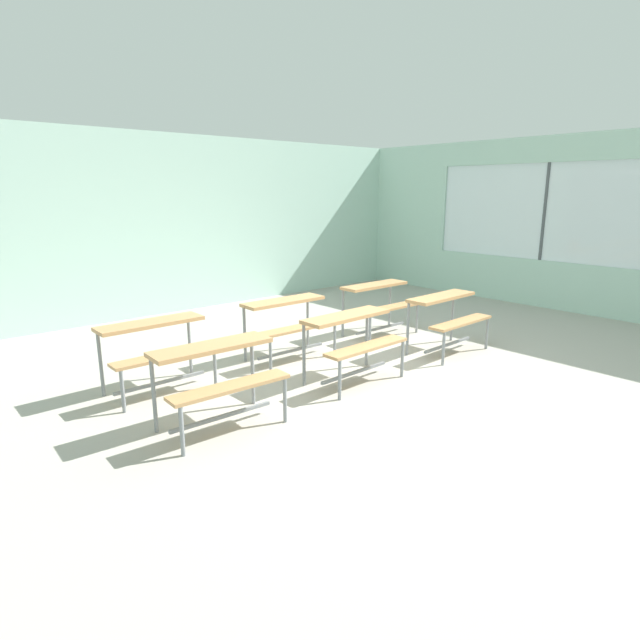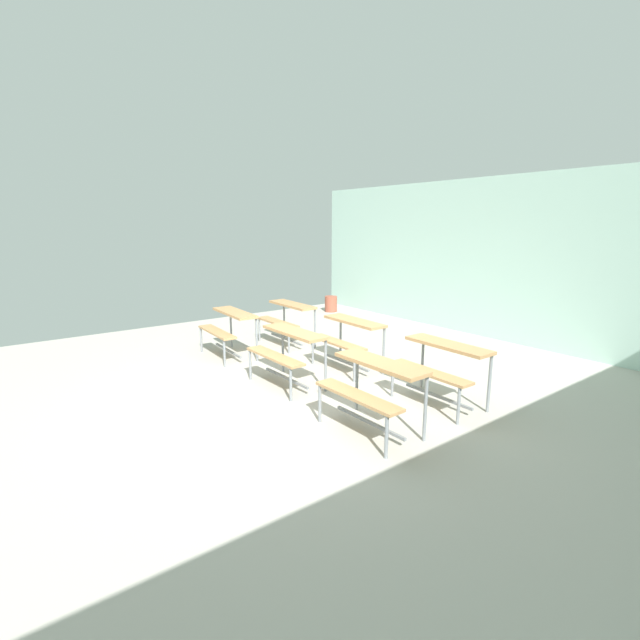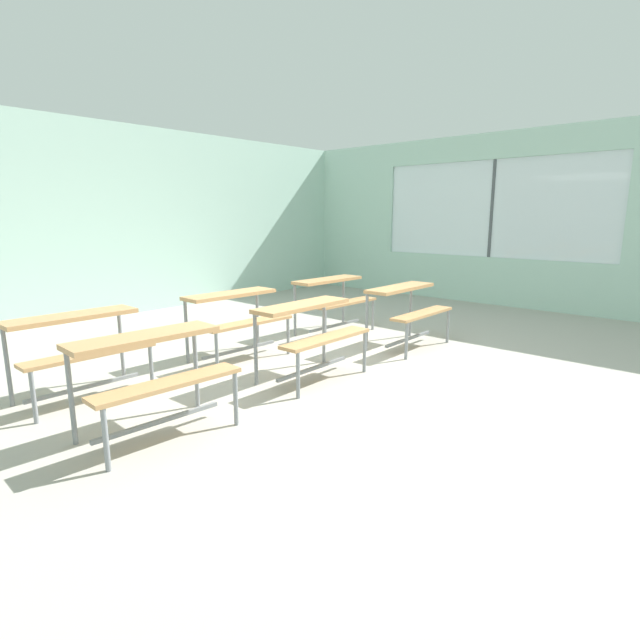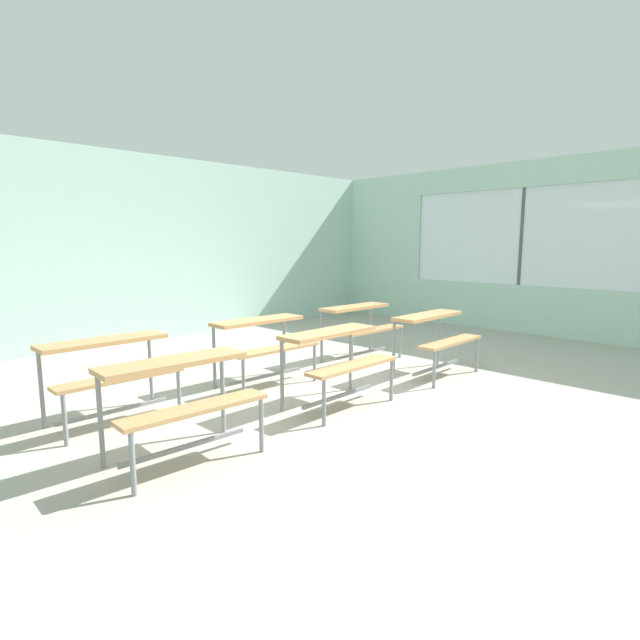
{
  "view_description": "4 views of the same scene",
  "coord_description": "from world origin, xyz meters",
  "px_view_note": "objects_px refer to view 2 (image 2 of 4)",
  "views": [
    {
      "loc": [
        -4.21,
        -3.9,
        2.07
      ],
      "look_at": [
        -0.34,
        0.49,
        0.6
      ],
      "focal_mm": 29.07,
      "sensor_mm": 36.0,
      "label": 1
    },
    {
      "loc": [
        4.54,
        -3.15,
        2.14
      ],
      "look_at": [
        -0.99,
        1.01,
        0.65
      ],
      "focal_mm": 24.99,
      "sensor_mm": 36.0,
      "label": 2
    },
    {
      "loc": [
        -3.8,
        -3.3,
        1.6
      ],
      "look_at": [
        -0.02,
        0.1,
        0.52
      ],
      "focal_mm": 28.0,
      "sensor_mm": 36.0,
      "label": 3
    },
    {
      "loc": [
        -3.8,
        -3.3,
        1.6
      ],
      "look_at": [
        0.51,
        1.04,
        0.65
      ],
      "focal_mm": 28.0,
      "sensor_mm": 36.0,
      "label": 4
    }
  ],
  "objects_px": {
    "desk_bench_r1c0": "(287,314)",
    "trash_bin": "(331,304)",
    "desk_bench_r1c2": "(441,359)",
    "desk_bench_r1c1": "(348,332)",
    "desk_bench_r0c2": "(372,380)",
    "desk_bench_r0c1": "(288,345)",
    "desk_bench_r0c0": "(229,323)"
  },
  "relations": [
    {
      "from": "desk_bench_r1c0",
      "to": "trash_bin",
      "type": "relative_size",
      "value": 2.87
    },
    {
      "from": "desk_bench_r1c0",
      "to": "trash_bin",
      "type": "height_order",
      "value": "desk_bench_r1c0"
    },
    {
      "from": "desk_bench_r1c0",
      "to": "desk_bench_r1c2",
      "type": "height_order",
      "value": "same"
    },
    {
      "from": "desk_bench_r1c1",
      "to": "desk_bench_r1c2",
      "type": "relative_size",
      "value": 1.0
    },
    {
      "from": "desk_bench_r1c0",
      "to": "desk_bench_r1c1",
      "type": "bearing_deg",
      "value": -1.24
    },
    {
      "from": "desk_bench_r0c2",
      "to": "desk_bench_r1c0",
      "type": "distance_m",
      "value": 3.64
    },
    {
      "from": "desk_bench_r1c2",
      "to": "desk_bench_r0c1",
      "type": "bearing_deg",
      "value": -145.18
    },
    {
      "from": "desk_bench_r0c2",
      "to": "desk_bench_r1c2",
      "type": "xyz_separation_m",
      "value": [
        -0.03,
        1.16,
        0.0
      ]
    },
    {
      "from": "desk_bench_r0c1",
      "to": "desk_bench_r1c0",
      "type": "xyz_separation_m",
      "value": [
        -1.76,
        1.13,
        0.0
      ]
    },
    {
      "from": "desk_bench_r1c0",
      "to": "desk_bench_r1c1",
      "type": "height_order",
      "value": "same"
    },
    {
      "from": "desk_bench_r1c2",
      "to": "desk_bench_r1c1",
      "type": "bearing_deg",
      "value": -178.62
    },
    {
      "from": "desk_bench_r0c2",
      "to": "desk_bench_r1c0",
      "type": "bearing_deg",
      "value": 159.97
    },
    {
      "from": "desk_bench_r1c1",
      "to": "trash_bin",
      "type": "distance_m",
      "value": 4.53
    },
    {
      "from": "desk_bench_r1c0",
      "to": "desk_bench_r1c1",
      "type": "distance_m",
      "value": 1.73
    },
    {
      "from": "desk_bench_r0c2",
      "to": "desk_bench_r1c2",
      "type": "distance_m",
      "value": 1.16
    },
    {
      "from": "desk_bench_r0c0",
      "to": "desk_bench_r0c2",
      "type": "distance_m",
      "value": 3.4
    },
    {
      "from": "desk_bench_r1c2",
      "to": "desk_bench_r1c0",
      "type": "bearing_deg",
      "value": -179.4
    },
    {
      "from": "desk_bench_r0c1",
      "to": "desk_bench_r1c0",
      "type": "distance_m",
      "value": 2.09
    },
    {
      "from": "desk_bench_r1c0",
      "to": "trash_bin",
      "type": "xyz_separation_m",
      "value": [
        -1.97,
        2.56,
        -0.37
      ]
    },
    {
      "from": "desk_bench_r0c0",
      "to": "desk_bench_r1c1",
      "type": "bearing_deg",
      "value": 36.44
    },
    {
      "from": "desk_bench_r1c2",
      "to": "trash_bin",
      "type": "relative_size",
      "value": 2.89
    },
    {
      "from": "desk_bench_r1c2",
      "to": "desk_bench_r0c0",
      "type": "bearing_deg",
      "value": -160.24
    },
    {
      "from": "desk_bench_r0c1",
      "to": "desk_bench_r1c2",
      "type": "height_order",
      "value": "same"
    },
    {
      "from": "desk_bench_r0c0",
      "to": "desk_bench_r0c1",
      "type": "relative_size",
      "value": 1.01
    },
    {
      "from": "desk_bench_r1c1",
      "to": "desk_bench_r1c2",
      "type": "distance_m",
      "value": 1.69
    },
    {
      "from": "desk_bench_r0c0",
      "to": "desk_bench_r0c2",
      "type": "height_order",
      "value": "same"
    },
    {
      "from": "desk_bench_r0c1",
      "to": "desk_bench_r1c0",
      "type": "height_order",
      "value": "same"
    },
    {
      "from": "desk_bench_r1c0",
      "to": "desk_bench_r1c2",
      "type": "xyz_separation_m",
      "value": [
        3.41,
        -0.02,
        0.0
      ]
    },
    {
      "from": "desk_bench_r0c0",
      "to": "desk_bench_r1c0",
      "type": "distance_m",
      "value": 1.17
    },
    {
      "from": "desk_bench_r1c1",
      "to": "trash_bin",
      "type": "xyz_separation_m",
      "value": [
        -3.69,
        2.59,
        -0.37
      ]
    },
    {
      "from": "desk_bench_r0c0",
      "to": "desk_bench_r1c0",
      "type": "bearing_deg",
      "value": 94.58
    },
    {
      "from": "desk_bench_r0c1",
      "to": "desk_bench_r0c2",
      "type": "bearing_deg",
      "value": -2.87
    }
  ]
}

